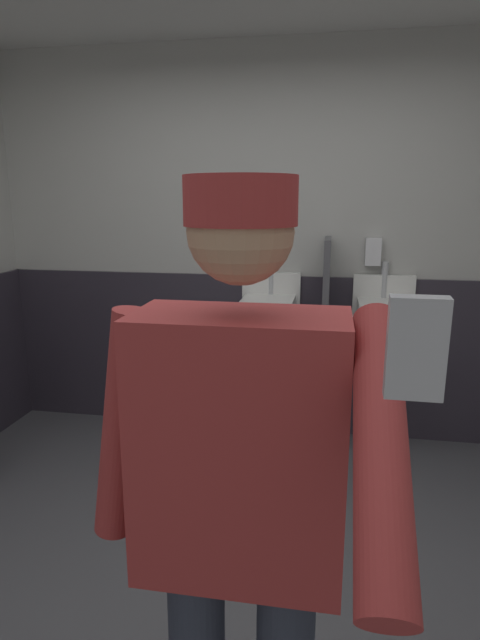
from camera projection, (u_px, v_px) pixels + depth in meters
name	position (u px, v px, depth m)	size (l,w,h in m)	color
ground_plane	(218.00, 621.00, 2.11)	(4.47, 4.27, 0.04)	#4C4C51
wall_back	(274.00, 246.00, 3.63)	(4.47, 0.12, 2.64)	#B2B2AD
wainscot_band_back	(271.00, 354.00, 3.72)	(3.87, 0.03, 1.12)	#2D2833
urinal_left	(269.00, 330.00, 3.54)	(0.40, 0.34, 1.24)	white
urinal_middle	(383.00, 334.00, 3.41)	(0.40, 0.34, 1.24)	white
privacy_divider_panel	(325.00, 309.00, 3.37)	(0.04, 0.40, 0.90)	#4C4C51
person	(240.00, 492.00, 1.18)	(0.68, 0.60, 1.69)	#2D3342
cell_phone	(416.00, 348.00, 0.54)	(0.06, 0.02, 0.11)	#A5A8B2
soap_dispenser	(373.00, 252.00, 3.42)	(0.10, 0.07, 0.18)	silver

